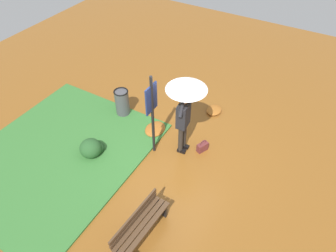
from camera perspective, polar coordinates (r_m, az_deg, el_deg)
The scene contains 10 objects.
ground_plane at distance 7.83m, azimuth 0.93°, elevation -5.36°, with size 18.00×18.00×0.00m, color brown.
grass_verge at distance 8.31m, azimuth -20.02°, elevation -4.97°, with size 4.80×4.00×0.05m.
person_with_umbrella at distance 6.96m, azimuth 3.23°, elevation 4.76°, with size 0.96×0.96×2.04m.
info_sign_post at distance 6.94m, azimuth -3.05°, elevation 3.48°, with size 0.44×0.07×2.30m.
handbag at distance 7.89m, azimuth 6.52°, elevation -3.92°, with size 0.33×0.25×0.37m.
park_bench at distance 6.25m, azimuth -5.20°, elevation -18.26°, with size 1.40×0.46×0.75m.
trash_bin at distance 8.80m, azimuth -8.62°, elevation 4.37°, with size 0.42×0.42×0.83m.
shrub_cluster at distance 7.90m, azimuth -14.12°, elevation -4.07°, with size 0.60×0.55×0.49m.
leaf_pile_near_person at distance 8.39m, azimuth -2.44°, elevation -0.55°, with size 0.66×0.52×0.14m.
leaf_pile_by_bench at distance 9.11m, azimuth 8.68°, elevation 3.01°, with size 0.53×0.43×0.12m.
Camera 1 is at (-4.54, -2.49, 5.88)m, focal length 32.35 mm.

